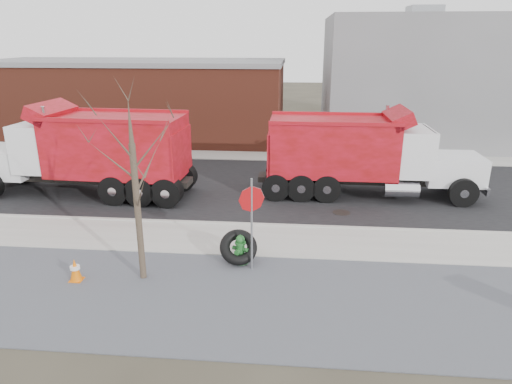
# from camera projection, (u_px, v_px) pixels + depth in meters

# --- Properties ---
(ground) EXTENTS (120.00, 120.00, 0.00)m
(ground) POSITION_uv_depth(u_px,v_px,m) (260.00, 244.00, 15.48)
(ground) COLOR #383328
(ground) RESTS_ON ground
(gravel_verge) EXTENTS (60.00, 5.00, 0.03)m
(gravel_verge) POSITION_uv_depth(u_px,v_px,m) (249.00, 300.00, 12.17)
(gravel_verge) COLOR slate
(gravel_verge) RESTS_ON ground
(sidewalk) EXTENTS (60.00, 2.50, 0.06)m
(sidewalk) POSITION_uv_depth(u_px,v_px,m) (261.00, 240.00, 15.70)
(sidewalk) COLOR #9E9B93
(sidewalk) RESTS_ON ground
(curb) EXTENTS (60.00, 0.15, 0.11)m
(curb) POSITION_uv_depth(u_px,v_px,m) (264.00, 225.00, 16.92)
(curb) COLOR #9E9B93
(curb) RESTS_ON ground
(road) EXTENTS (60.00, 9.40, 0.02)m
(road) POSITION_uv_depth(u_px,v_px,m) (271.00, 187.00, 21.42)
(road) COLOR black
(road) RESTS_ON ground
(far_sidewalk) EXTENTS (60.00, 2.00, 0.06)m
(far_sidewalk) POSITION_uv_depth(u_px,v_px,m) (277.00, 157.00, 26.79)
(far_sidewalk) COLOR #9E9B93
(far_sidewalk) RESTS_ON ground
(building_grey) EXTENTS (12.00, 10.00, 8.00)m
(building_grey) POSITION_uv_depth(u_px,v_px,m) (417.00, 80.00, 30.40)
(building_grey) COLOR gray
(building_grey) RESTS_ON ground
(building_brick) EXTENTS (20.20, 8.20, 5.30)m
(building_brick) POSITION_uv_depth(u_px,v_px,m) (137.00, 99.00, 31.53)
(building_brick) COLOR maroon
(building_brick) RESTS_ON ground
(bare_tree) EXTENTS (3.20, 3.20, 5.20)m
(bare_tree) POSITION_uv_depth(u_px,v_px,m) (134.00, 169.00, 12.24)
(bare_tree) COLOR #382D23
(bare_tree) RESTS_ON ground
(fire_hydrant) EXTENTS (0.53, 0.53, 0.95)m
(fire_hydrant) POSITION_uv_depth(u_px,v_px,m) (240.00, 250.00, 14.05)
(fire_hydrant) COLOR #27662F
(fire_hydrant) RESTS_ON ground
(truck_tire) EXTENTS (1.38, 1.29, 1.05)m
(truck_tire) POSITION_uv_depth(u_px,v_px,m) (239.00, 247.00, 14.07)
(truck_tire) COLOR black
(truck_tire) RESTS_ON ground
(stop_sign) EXTENTS (0.72, 0.36, 2.88)m
(stop_sign) POSITION_uv_depth(u_px,v_px,m) (252.00, 209.00, 13.18)
(stop_sign) COLOR gray
(stop_sign) RESTS_ON ground
(traffic_cone_near) EXTENTS (0.36, 0.36, 0.69)m
(traffic_cone_near) POSITION_uv_depth(u_px,v_px,m) (75.00, 270.00, 13.03)
(traffic_cone_near) COLOR orange
(traffic_cone_near) RESTS_ON ground
(dump_truck_red_a) EXTENTS (9.54, 2.65, 3.82)m
(dump_truck_red_a) POSITION_uv_depth(u_px,v_px,m) (361.00, 152.00, 19.76)
(dump_truck_red_a) COLOR black
(dump_truck_red_a) RESTS_ON ground
(dump_truck_red_b) EXTENTS (9.70, 3.18, 4.02)m
(dump_truck_red_b) POSITION_uv_depth(u_px,v_px,m) (89.00, 150.00, 19.78)
(dump_truck_red_b) COLOR black
(dump_truck_red_b) RESTS_ON ground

